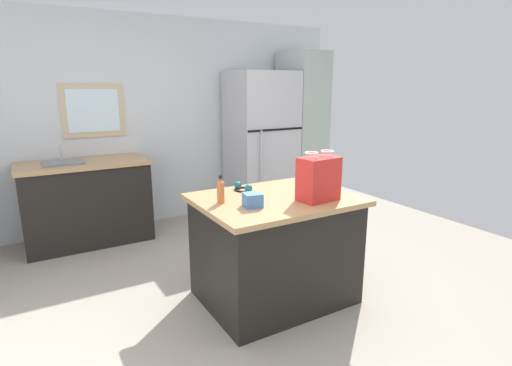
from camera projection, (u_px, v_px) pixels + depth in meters
ground at (275, 305)px, 3.25m from camera, size 6.22×6.22×0.00m
back_wall at (164, 121)px, 5.10m from camera, size 4.83×0.13×2.54m
kitchen_island at (275, 248)px, 3.26m from camera, size 1.21×0.95×0.87m
refrigerator at (261, 144)px, 5.40m from camera, size 0.82×0.75×1.89m
tall_cabinet at (301, 131)px, 5.69m from camera, size 0.48×0.67×2.16m
sink_counter at (87, 201)px, 4.45m from camera, size 1.33×0.67×1.10m
shopping_bag at (318, 179)px, 3.03m from camera, size 0.32×0.22×0.38m
small_box at (253, 200)px, 2.90m from camera, size 0.14×0.14×0.10m
bottle at (221, 191)px, 2.98m from camera, size 0.06×0.06×0.21m
ear_defenders at (243, 188)px, 3.35m from camera, size 0.18×0.20×0.06m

